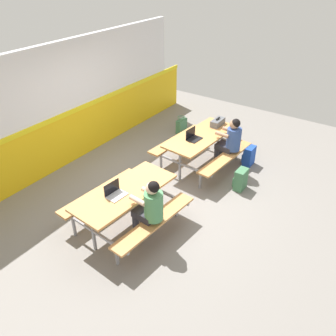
{
  "coord_description": "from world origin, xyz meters",
  "views": [
    {
      "loc": [
        -4.64,
        -3.38,
        4.11
      ],
      "look_at": [
        0.0,
        -0.17,
        0.55
      ],
      "focal_mm": 37.35,
      "sensor_mm": 36.0,
      "label": 1
    }
  ],
  "objects": [
    {
      "name": "ground_plane",
      "position": [
        0.0,
        0.0,
        -0.01
      ],
      "size": [
        10.0,
        10.0,
        0.02
      ],
      "primitive_type": "cube",
      "color": "gray"
    },
    {
      "name": "backpack_dark",
      "position": [
        0.9,
        -1.3,
        0.22
      ],
      "size": [
        0.3,
        0.22,
        0.44
      ],
      "color": "#3F724C",
      "rests_on": "ground"
    },
    {
      "name": "laptop_dark",
      "position": [
        0.98,
        -0.13,
        0.79
      ],
      "size": [
        0.34,
        0.24,
        0.22
      ],
      "color": "black",
      "rests_on": "picnic_table_right"
    },
    {
      "name": "picnic_table_left",
      "position": [
        -1.23,
        -0.16,
        0.57
      ],
      "size": [
        1.88,
        1.68,
        0.74
      ],
      "color": "tan",
      "rests_on": "ground"
    },
    {
      "name": "tote_bag_bright",
      "position": [
        2.38,
        1.04,
        0.19
      ],
      "size": [
        0.34,
        0.21,
        0.43
      ],
      "color": "#3F724C",
      "rests_on": "ground"
    },
    {
      "name": "accent_backdrop",
      "position": [
        0.0,
        2.33,
        1.25
      ],
      "size": [
        8.0,
        0.14,
        2.6
      ],
      "color": "yellow",
      "rests_on": "ground"
    },
    {
      "name": "laptop_silver",
      "position": [
        -1.41,
        -0.11,
        0.79
      ],
      "size": [
        0.34,
        0.24,
        0.22
      ],
      "color": "silver",
      "rests_on": "picnic_table_left"
    },
    {
      "name": "toolbox_grey",
      "position": [
        1.87,
        -0.23,
        0.81
      ],
      "size": [
        0.4,
        0.18,
        0.18
      ],
      "color": "#595B60",
      "rests_on": "picnic_table_right"
    },
    {
      "name": "satchel_spare",
      "position": [
        1.86,
        -1.06,
        0.22
      ],
      "size": [
        0.3,
        0.22,
        0.44
      ],
      "color": "#1E47B2",
      "rests_on": "ground"
    },
    {
      "name": "student_further",
      "position": [
        1.45,
        -0.76,
        0.71
      ],
      "size": [
        0.38,
        0.53,
        1.21
      ],
      "color": "#2D2D38",
      "rests_on": "ground"
    },
    {
      "name": "student_nearer",
      "position": [
        -1.28,
        -0.72,
        0.71
      ],
      "size": [
        0.38,
        0.53,
        1.21
      ],
      "color": "#2D2D38",
      "rests_on": "ground"
    },
    {
      "name": "picnic_table_right",
      "position": [
        1.23,
        -0.18,
        0.57
      ],
      "size": [
        1.88,
        1.68,
        0.74
      ],
      "color": "tan",
      "rests_on": "ground"
    }
  ]
}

